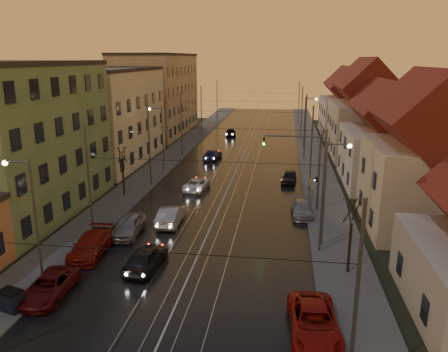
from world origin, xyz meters
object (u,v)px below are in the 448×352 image
at_px(driving_car_3, 213,155).
at_px(dumpster, 11,301).
at_px(street_lamp_2, 160,133).
at_px(parked_left_1, 49,287).
at_px(parked_right_1, 302,209).
at_px(street_lamp_1, 329,184).
at_px(street_lamp_0, 30,210).
at_px(street_lamp_3, 307,118).
at_px(parked_left_3, 128,225).
at_px(parked_left_2, 91,245).
at_px(parked_right_2, 289,177).
at_px(traffic_light_mast, 308,162).
at_px(driving_car_1, 171,215).
at_px(parked_right_0, 314,322).
at_px(driving_car_0, 146,258).
at_px(driving_car_2, 197,184).
at_px(driving_car_4, 231,132).

bearing_deg(driving_car_3, dumpster, 86.71).
relative_size(street_lamp_2, dumpster, 6.67).
distance_m(parked_left_1, parked_right_1, 22.06).
bearing_deg(parked_left_1, street_lamp_1, 27.80).
relative_size(street_lamp_0, street_lamp_2, 1.00).
bearing_deg(street_lamp_3, parked_left_3, -113.17).
height_order(street_lamp_3, driving_car_3, street_lamp_3).
relative_size(parked_left_2, parked_right_2, 1.29).
bearing_deg(parked_right_2, street_lamp_3, 85.95).
xyz_separation_m(driving_car_3, parked_right_2, (10.42, -10.40, -0.00)).
bearing_deg(traffic_light_mast, parked_right_1, -105.85).
distance_m(driving_car_1, parked_right_0, 17.78).
bearing_deg(street_lamp_1, street_lamp_0, -156.28).
xyz_separation_m(street_lamp_0, street_lamp_1, (18.21, 8.00, 0.00)).
relative_size(driving_car_3, parked_left_2, 0.91).
xyz_separation_m(street_lamp_3, parked_right_2, (-2.62, -18.91, -4.21)).
distance_m(street_lamp_0, parked_right_2, 29.84).
distance_m(driving_car_1, parked_right_1, 11.65).
relative_size(street_lamp_1, parked_left_2, 1.55).
distance_m(driving_car_0, parked_right_0, 12.16).
bearing_deg(driving_car_1, dumpster, 68.24).
bearing_deg(street_lamp_0, driving_car_3, 81.71).
height_order(street_lamp_2, driving_car_0, street_lamp_2).
height_order(driving_car_3, parked_right_1, driving_car_3).
bearing_deg(driving_car_0, driving_car_3, -83.69).
bearing_deg(parked_right_2, parked_left_1, -114.20).
xyz_separation_m(parked_left_2, parked_right_1, (15.20, 10.27, -0.11)).
height_order(parked_right_0, dumpster, parked_right_0).
bearing_deg(street_lamp_0, street_lamp_2, 90.00).
distance_m(street_lamp_2, driving_car_2, 10.05).
distance_m(traffic_light_mast, parked_left_2, 19.85).
bearing_deg(street_lamp_2, parked_right_2, -10.57).
bearing_deg(driving_car_0, traffic_light_mast, -125.33).
distance_m(street_lamp_1, driving_car_3, 30.72).
relative_size(driving_car_1, parked_right_2, 1.18).
relative_size(street_lamp_0, parked_right_0, 1.51).
distance_m(street_lamp_1, driving_car_1, 13.55).
bearing_deg(traffic_light_mast, parked_left_1, -131.92).
xyz_separation_m(parked_left_1, dumpster, (-1.21, -1.82, 0.05)).
height_order(driving_car_4, parked_left_2, same).
xyz_separation_m(driving_car_0, driving_car_3, (-0.86, 32.62, -0.09)).
bearing_deg(parked_left_3, parked_right_2, 51.28).
bearing_deg(parked_right_0, street_lamp_0, 166.53).
distance_m(street_lamp_1, parked_left_2, 17.59).
distance_m(driving_car_2, parked_left_1, 22.83).
bearing_deg(driving_car_2, dumpster, 81.67).
bearing_deg(traffic_light_mast, driving_car_4, 106.94).
bearing_deg(street_lamp_1, dumpster, -148.01).
relative_size(parked_right_0, parked_right_1, 1.20).
bearing_deg(parked_left_2, driving_car_1, 54.34).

